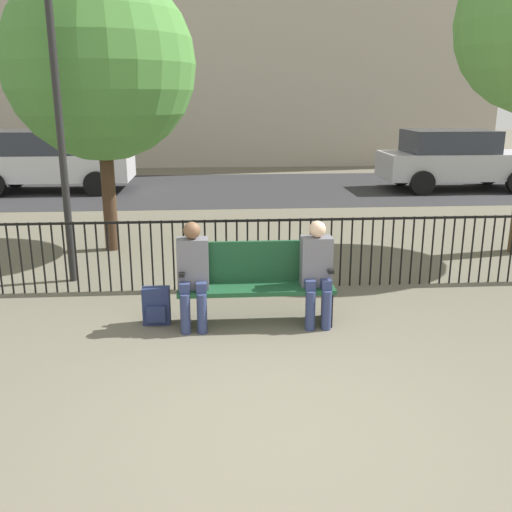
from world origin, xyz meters
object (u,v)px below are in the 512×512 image
object	(u,v)px
seated_person_0	(193,270)
tree_1	(100,65)
seated_person_1	(317,268)
lamp_post	(56,87)
parked_car_0	(48,160)
parked_car_1	(456,159)
backpack	(156,306)
park_bench	(255,280)

from	to	relation	value
seated_person_0	tree_1	distance (m)	4.44
seated_person_1	lamp_post	size ratio (longest dim) A/B	0.30
tree_1	parked_car_0	xyz separation A→B (m)	(-2.69, 6.32, -2.13)
lamp_post	parked_car_1	bearing A→B (deg)	41.02
backpack	lamp_post	bearing A→B (deg)	128.25
park_bench	seated_person_1	bearing A→B (deg)	-10.89
park_bench	parked_car_0	size ratio (longest dim) A/B	0.42
park_bench	lamp_post	distance (m)	3.65
backpack	parked_car_1	bearing A→B (deg)	51.48
parked_car_0	lamp_post	bearing A→B (deg)	-73.12
park_bench	parked_car_0	distance (m)	10.84
seated_person_1	backpack	distance (m)	1.86
seated_person_1	parked_car_0	bearing A→B (deg)	119.48
seated_person_1	backpack	size ratio (longest dim) A/B	2.80
backpack	tree_1	world-z (taller)	tree_1
seated_person_1	lamp_post	distance (m)	4.10
seated_person_0	park_bench	bearing A→B (deg)	10.51
seated_person_0	tree_1	world-z (taller)	tree_1
seated_person_0	tree_1	xyz separation A→B (m)	(-1.49, 3.49, 2.31)
seated_person_0	backpack	distance (m)	0.64
park_bench	parked_car_1	distance (m)	11.08
lamp_post	parked_car_1	world-z (taller)	lamp_post
backpack	tree_1	size ratio (longest dim) A/B	0.09
backpack	park_bench	bearing A→B (deg)	-0.40
park_bench	parked_car_1	world-z (taller)	parked_car_1
parked_car_0	backpack	bearing A→B (deg)	-68.82
tree_1	lamp_post	distance (m)	1.74
lamp_post	seated_person_0	bearing A→B (deg)	-45.99
lamp_post	backpack	bearing A→B (deg)	-51.75
backpack	parked_car_0	bearing A→B (deg)	111.18
park_bench	parked_car_1	bearing A→B (deg)	56.06
backpack	parked_car_0	world-z (taller)	parked_car_0
seated_person_0	parked_car_1	xyz separation A→B (m)	(6.88, 9.32, 0.18)
park_bench	seated_person_1	xyz separation A→B (m)	(0.67, -0.13, 0.17)
seated_person_0	parked_car_1	bearing A→B (deg)	53.57
seated_person_1	parked_car_1	world-z (taller)	parked_car_1
seated_person_1	parked_car_1	distance (m)	10.83
park_bench	lamp_post	xyz separation A→B (m)	(-2.45, 1.68, 2.12)
tree_1	parked_car_0	size ratio (longest dim) A/B	1.06
seated_person_1	parked_car_1	size ratio (longest dim) A/B	0.28
backpack	parked_car_0	xyz separation A→B (m)	(-3.75, 9.67, 0.63)
tree_1	parked_car_1	world-z (taller)	tree_1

